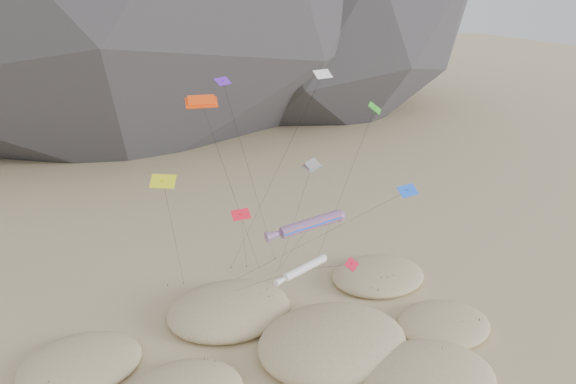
{
  "coord_description": "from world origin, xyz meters",
  "views": [
    {
      "loc": [
        -21.62,
        -36.42,
        36.58
      ],
      "look_at": [
        1.8,
        12.0,
        15.45
      ],
      "focal_mm": 35.0,
      "sensor_mm": 36.0,
      "label": 1
    }
  ],
  "objects": [
    {
      "name": "dunes",
      "position": [
        -2.37,
        3.85,
        0.71
      ],
      "size": [
        49.21,
        35.19,
        4.01
      ],
      "color": "#CCB789",
      "rests_on": "ground"
    },
    {
      "name": "rainbow_tube_kite",
      "position": [
        2.44,
        8.69,
        12.96
      ],
      "size": [
        8.86,
        14.32,
        13.95
      ],
      "color": "#F05A19",
      "rests_on": "ground"
    },
    {
      "name": "multi_parafoil",
      "position": [
        3.67,
        10.42,
        18.42
      ],
      "size": [
        3.36,
        13.71,
        19.1
      ],
      "color": "red",
      "rests_on": "ground"
    },
    {
      "name": "delta_kites",
      "position": [
        2.92,
        10.9,
        18.49
      ],
      "size": [
        26.14,
        20.93,
        27.17
      ],
      "color": "#521CA6",
      "rests_on": "ground"
    },
    {
      "name": "orange_parafoil",
      "position": [
        -6.86,
        11.84,
        25.49
      ],
      "size": [
        12.05,
        13.71,
        26.31
      ],
      "color": "#E83F0C",
      "rests_on": "ground"
    },
    {
      "name": "dune_grass",
      "position": [
        -1.25,
        3.55,
        0.84
      ],
      "size": [
        43.59,
        25.75,
        1.5
      ],
      "color": "black",
      "rests_on": "ground"
    },
    {
      "name": "white_tube_kite",
      "position": [
        0.39,
        5.84,
        9.86
      ],
      "size": [
        7.23,
        15.41,
        10.51
      ],
      "color": "silver",
      "rests_on": "ground"
    },
    {
      "name": "kite_stakes",
      "position": [
        1.45,
        24.08,
        0.15
      ],
      "size": [
        20.22,
        4.47,
        0.3
      ],
      "color": "#3F2D1E",
      "rests_on": "ground"
    }
  ]
}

